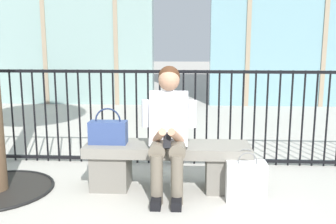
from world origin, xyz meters
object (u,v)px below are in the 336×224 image
object	(u,v)px
seated_person_with_phone	(169,127)
stone_bench	(167,162)
handbag_on_bench	(108,132)
shopping_bag	(246,181)

from	to	relation	value
seated_person_with_phone	stone_bench	bearing A→B (deg)	98.24
stone_bench	handbag_on_bench	size ratio (longest dim) A/B	4.38
handbag_on_bench	stone_bench	bearing A→B (deg)	0.99
seated_person_with_phone	shopping_bag	bearing A→B (deg)	-10.62
stone_bench	handbag_on_bench	bearing A→B (deg)	-179.01
seated_person_with_phone	shopping_bag	world-z (taller)	seated_person_with_phone
seated_person_with_phone	shopping_bag	xyz separation A→B (m)	(0.71, -0.13, -0.46)
stone_bench	shopping_bag	distance (m)	0.78
stone_bench	seated_person_with_phone	size ratio (longest dim) A/B	1.32
shopping_bag	seated_person_with_phone	bearing A→B (deg)	169.38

